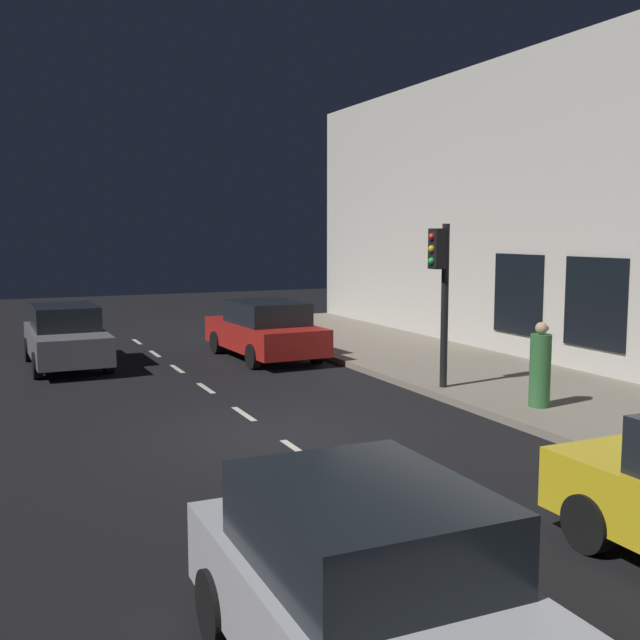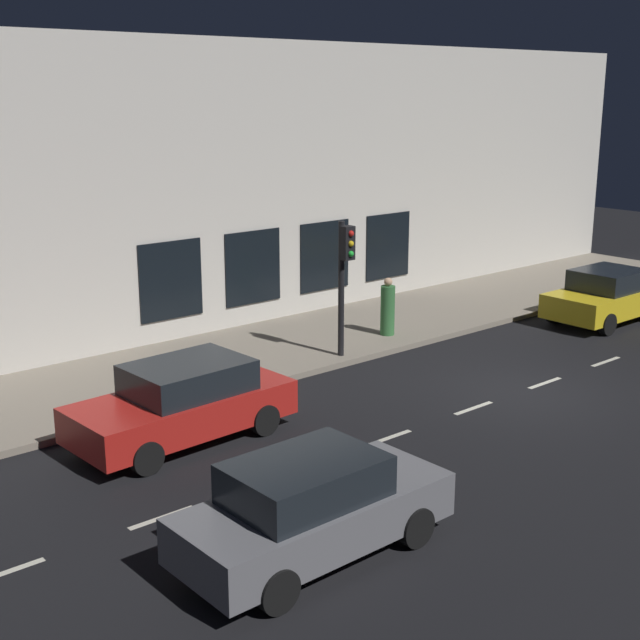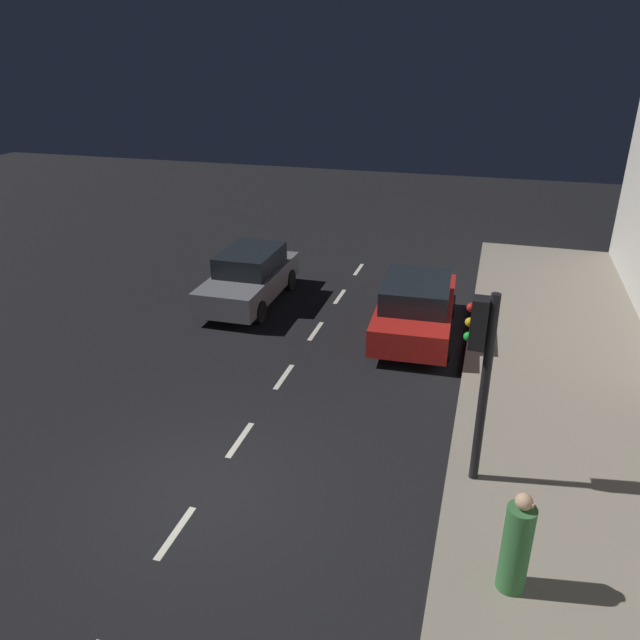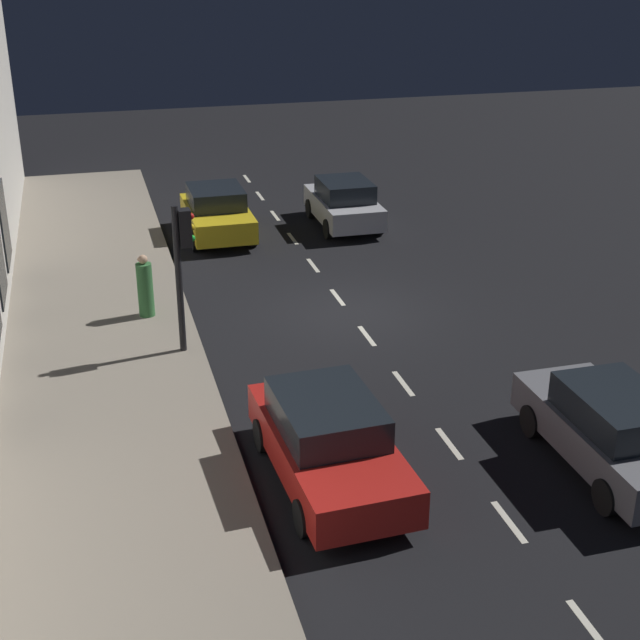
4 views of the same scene
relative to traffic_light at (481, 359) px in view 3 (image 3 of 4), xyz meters
The scene contains 7 objects.
ground_plane 5.23m from the traffic_light, 160.55° to the right, with size 60.00×60.00×0.00m, color black.
sidewalk 3.43m from the traffic_light, 38.88° to the right, with size 4.50×32.00×0.15m.
lane_centre_line 5.61m from the traffic_light, 149.75° to the right, with size 0.12×27.20×0.01m.
traffic_light is the anchor object (origin of this frame).
parked_car_1 6.32m from the traffic_light, 106.85° to the left, with size 2.15×4.52×1.58m.
parked_car_3 9.76m from the traffic_light, 135.39° to the left, with size 1.87×4.32×1.58m.
pedestrian_0 2.88m from the traffic_light, 72.09° to the right, with size 0.51×0.51×1.61m.
Camera 3 is at (4.27, -7.47, 7.05)m, focal length 34.11 mm.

